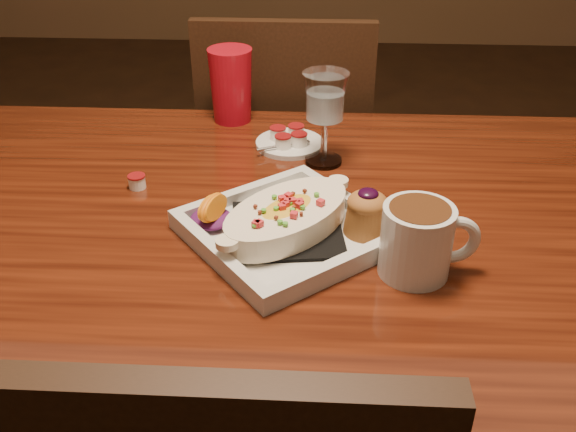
{
  "coord_description": "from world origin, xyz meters",
  "views": [
    {
      "loc": [
        0.08,
        -0.85,
        1.29
      ],
      "look_at": [
        0.04,
        -0.01,
        0.77
      ],
      "focal_mm": 40.0,
      "sensor_mm": 36.0,
      "label": 1
    }
  ],
  "objects_px": {
    "table": "(266,272)",
    "red_tumbler": "(231,85)",
    "coffee_mug": "(419,238)",
    "plate": "(293,221)",
    "goblet": "(325,102)",
    "saucer": "(289,141)",
    "chair_far": "(287,172)"
  },
  "relations": [
    {
      "from": "goblet",
      "to": "saucer",
      "type": "bearing_deg",
      "value": 136.0
    },
    {
      "from": "plate",
      "to": "saucer",
      "type": "xyz_separation_m",
      "value": [
        -0.02,
        0.32,
        -0.02
      ]
    },
    {
      "from": "chair_far",
      "to": "coffee_mug",
      "type": "bearing_deg",
      "value": 106.49
    },
    {
      "from": "table",
      "to": "saucer",
      "type": "bearing_deg",
      "value": 85.03
    },
    {
      "from": "saucer",
      "to": "red_tumbler",
      "type": "height_order",
      "value": "red_tumbler"
    },
    {
      "from": "table",
      "to": "saucer",
      "type": "height_order",
      "value": "saucer"
    },
    {
      "from": "goblet",
      "to": "chair_far",
      "type": "bearing_deg",
      "value": 102.27
    },
    {
      "from": "chair_far",
      "to": "red_tumbler",
      "type": "height_order",
      "value": "chair_far"
    },
    {
      "from": "chair_far",
      "to": "coffee_mug",
      "type": "relative_size",
      "value": 6.71
    },
    {
      "from": "saucer",
      "to": "chair_far",
      "type": "bearing_deg",
      "value": 93.89
    },
    {
      "from": "chair_far",
      "to": "red_tumbler",
      "type": "bearing_deg",
      "value": 66.27
    },
    {
      "from": "plate",
      "to": "goblet",
      "type": "height_order",
      "value": "goblet"
    },
    {
      "from": "goblet",
      "to": "saucer",
      "type": "xyz_separation_m",
      "value": [
        -0.07,
        0.06,
        -0.11
      ]
    },
    {
      "from": "saucer",
      "to": "plate",
      "type": "bearing_deg",
      "value": -85.83
    },
    {
      "from": "goblet",
      "to": "saucer",
      "type": "relative_size",
      "value": 1.3
    },
    {
      "from": "table",
      "to": "coffee_mug",
      "type": "height_order",
      "value": "coffee_mug"
    },
    {
      "from": "red_tumbler",
      "to": "table",
      "type": "bearing_deg",
      "value": -75.84
    },
    {
      "from": "coffee_mug",
      "to": "saucer",
      "type": "xyz_separation_m",
      "value": [
        -0.2,
        0.39,
        -0.05
      ]
    },
    {
      "from": "goblet",
      "to": "plate",
      "type": "bearing_deg",
      "value": -99.81
    },
    {
      "from": "chair_far",
      "to": "goblet",
      "type": "xyz_separation_m",
      "value": [
        0.09,
        -0.42,
        0.36
      ]
    },
    {
      "from": "plate",
      "to": "goblet",
      "type": "relative_size",
      "value": 2.16
    },
    {
      "from": "table",
      "to": "saucer",
      "type": "distance_m",
      "value": 0.3
    },
    {
      "from": "table",
      "to": "red_tumbler",
      "type": "distance_m",
      "value": 0.45
    },
    {
      "from": "coffee_mug",
      "to": "saucer",
      "type": "bearing_deg",
      "value": 110.31
    },
    {
      "from": "table",
      "to": "plate",
      "type": "distance_m",
      "value": 0.14
    },
    {
      "from": "plate",
      "to": "saucer",
      "type": "relative_size",
      "value": 2.8
    },
    {
      "from": "saucer",
      "to": "coffee_mug",
      "type": "bearing_deg",
      "value": -63.42
    },
    {
      "from": "table",
      "to": "goblet",
      "type": "height_order",
      "value": "goblet"
    },
    {
      "from": "plate",
      "to": "goblet",
      "type": "bearing_deg",
      "value": 41.3
    },
    {
      "from": "table",
      "to": "coffee_mug",
      "type": "bearing_deg",
      "value": -28.12
    },
    {
      "from": "goblet",
      "to": "red_tumbler",
      "type": "relative_size",
      "value": 1.13
    },
    {
      "from": "plate",
      "to": "red_tumbler",
      "type": "relative_size",
      "value": 2.44
    }
  ]
}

